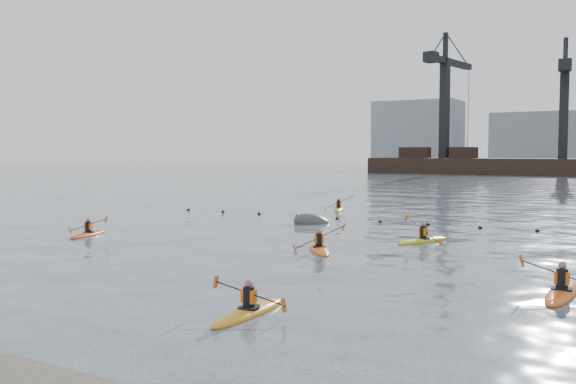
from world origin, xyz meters
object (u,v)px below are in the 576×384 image
Objects in this scene: kayaker_0 at (319,248)px; mooring_buoy at (312,223)px; kayaker_4 at (562,292)px; kayaker_2 at (88,234)px; kayaker_3 at (423,240)px; kayaker_1 at (249,311)px; kayaker_5 at (339,209)px.

kayaker_0 reaches higher than mooring_buoy.
kayaker_4 is 1.59× the size of mooring_buoy.
kayaker_3 is (15.71, 6.30, 0.01)m from kayaker_2.
kayaker_0 reaches higher than kayaker_1.
kayaker_5 is at bearing 76.11° from kayaker_0.
kayaker_4 is at bearing -71.96° from kayaker_5.
kayaker_0 reaches higher than kayaker_2.
kayaker_4 is (10.05, -3.81, 0.01)m from kayaker_0.
kayaker_3 reaches higher than mooring_buoy.
kayaker_3 is (0.11, 15.03, 0.00)m from kayaker_1.
kayaker_5 is at bearing 56.99° from kayaker_2.
kayaker_3 is at bearing 20.46° from kayaker_0.
kayaker_5 reaches higher than kayaker_1.
kayaker_0 is 10.74m from kayaker_4.
kayaker_1 is at bearing 45.52° from kayaker_4.
kayaker_5 reaches higher than kayaker_2.
kayaker_0 is at bearing -17.83° from kayaker_4.
kayaker_2 is at bearing 150.69° from kayaker_0.
kayaker_4 is at bearing -22.82° from kayaker_2.
kayaker_0 is 1.35× the size of mooring_buoy.
mooring_buoy is at bearing 176.91° from kayaker_3.
kayaker_5 is 1.40× the size of mooring_buoy.
kayaker_2 is 1.01× the size of kayaker_5.
kayaker_2 is at bearing -126.95° from kayaker_5.
kayaker_3 is (3.17, 4.80, 0.00)m from kayaker_0.
mooring_buoy is (-8.13, 4.17, -0.10)m from kayaker_3.
kayaker_1 is (3.06, -10.23, -0.00)m from kayaker_0.
kayaker_2 is (-12.54, -1.50, -0.01)m from kayaker_0.
kayaker_4 is at bearing 42.12° from kayaker_1.
kayaker_1 is 0.90× the size of kayaker_4.
kayaker_5 is at bearing -48.10° from kayaker_4.
kayaker_0 is at bearing -88.70° from kayaker_5.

